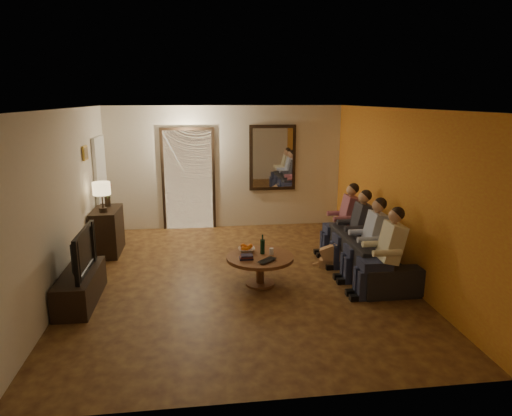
{
  "coord_description": "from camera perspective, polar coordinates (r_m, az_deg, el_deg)",
  "views": [
    {
      "loc": [
        -0.6,
        -6.67,
        2.75
      ],
      "look_at": [
        0.3,
        0.3,
        1.05
      ],
      "focal_mm": 32.0,
      "sensor_mm": 36.0,
      "label": 1
    }
  ],
  "objects": [
    {
      "name": "left_wall",
      "position": [
        7.08,
        -22.76,
        0.72
      ],
      "size": [
        0.02,
        6.0,
        2.6
      ],
      "primitive_type": "cube",
      "color": "beige",
      "rests_on": "floor"
    },
    {
      "name": "person_d",
      "position": [
        8.25,
        11.12,
        -1.76
      ],
      "size": [
        0.6,
        0.4,
        1.2
      ],
      "primitive_type": null,
      "color": "tan",
      "rests_on": "sofa"
    },
    {
      "name": "sofa",
      "position": [
        7.56,
        13.87,
        -5.6
      ],
      "size": [
        2.16,
        0.85,
        0.63
      ],
      "primitive_type": "imported",
      "rotation": [
        0.0,
        0.0,
        1.57
      ],
      "color": "black",
      "rests_on": "floor"
    },
    {
      "name": "table_lamp",
      "position": [
        8.29,
        -18.68,
        1.31
      ],
      "size": [
        0.3,
        0.3,
        0.54
      ],
      "primitive_type": null,
      "color": "beige",
      "rests_on": "dresser"
    },
    {
      "name": "book_stack",
      "position": [
        6.71,
        -1.24,
        -6.11
      ],
      "size": [
        0.2,
        0.15,
        0.07
      ],
      "primitive_type": null,
      "color": "black",
      "rests_on": "coffee_table"
    },
    {
      "name": "bowl",
      "position": [
        7.02,
        -1.19,
        -5.24
      ],
      "size": [
        0.26,
        0.26,
        0.06
      ],
      "primitive_type": "imported",
      "color": "white",
      "rests_on": "coffee_table"
    },
    {
      "name": "person_b",
      "position": [
        7.17,
        14.11,
        -4.26
      ],
      "size": [
        0.6,
        0.4,
        1.2
      ],
      "primitive_type": null,
      "color": "tan",
      "rests_on": "sofa"
    },
    {
      "name": "dog",
      "position": [
        7.66,
        9.82,
        -5.41
      ],
      "size": [
        0.61,
        0.43,
        0.56
      ],
      "primitive_type": null,
      "rotation": [
        0.0,
        0.0,
        -0.38
      ],
      "color": "#B57D53",
      "rests_on": "floor"
    },
    {
      "name": "flower_vase",
      "position": [
        8.72,
        -18.11,
        1.6
      ],
      "size": [
        0.14,
        0.14,
        0.44
      ],
      "primitive_type": null,
      "color": "#A91223",
      "rests_on": "dresser"
    },
    {
      "name": "front_wall",
      "position": [
        3.99,
        1.8,
        -7.71
      ],
      "size": [
        5.0,
        0.02,
        2.6
      ],
      "primitive_type": "cube",
      "color": "beige",
      "rests_on": "floor"
    },
    {
      "name": "door_trim",
      "position": [
        9.79,
        -8.43,
        3.45
      ],
      "size": [
        1.12,
        0.04,
        2.22
      ],
      "primitive_type": "cube",
      "color": "black",
      "rests_on": "floor"
    },
    {
      "name": "wine_glass",
      "position": [
        6.9,
        1.95,
        -5.43
      ],
      "size": [
        0.06,
        0.06,
        0.1
      ],
      "primitive_type": "cylinder",
      "color": "silver",
      "rests_on": "coffee_table"
    },
    {
      "name": "coffee_table",
      "position": [
        6.92,
        0.51,
        -7.78
      ],
      "size": [
        1.13,
        1.13,
        0.45
      ],
      "primitive_type": "cylinder",
      "rotation": [
        0.0,
        0.0,
        -0.13
      ],
      "color": "brown",
      "rests_on": "floor"
    },
    {
      "name": "framed_art",
      "position": [
        8.23,
        -20.58,
        6.47
      ],
      "size": [
        0.03,
        0.28,
        0.24
      ],
      "primitive_type": "cube",
      "color": "#B28C33",
      "rests_on": "left_wall"
    },
    {
      "name": "kitchen_doorway",
      "position": [
        9.8,
        -8.43,
        3.46
      ],
      "size": [
        1.0,
        0.06,
        2.1
      ],
      "primitive_type": "cube",
      "color": "#FFE0A5",
      "rests_on": "floor"
    },
    {
      "name": "white_door",
      "position": [
        9.32,
        -18.75,
        2.18
      ],
      "size": [
        0.06,
        0.85,
        2.04
      ],
      "primitive_type": "cube",
      "color": "white",
      "rests_on": "floor"
    },
    {
      "name": "person_a",
      "position": [
        6.65,
        15.97,
        -5.81
      ],
      "size": [
        0.6,
        0.4,
        1.2
      ],
      "primitive_type": null,
      "color": "tan",
      "rests_on": "sofa"
    },
    {
      "name": "mirror_frame",
      "position": [
        9.84,
        2.08,
        6.29
      ],
      "size": [
        1.0,
        0.05,
        1.4
      ],
      "primitive_type": "cube",
      "color": "black",
      "rests_on": "back_wall"
    },
    {
      "name": "oranges",
      "position": [
        7.0,
        -1.19,
        -4.72
      ],
      "size": [
        0.2,
        0.2,
        0.08
      ],
      "primitive_type": null,
      "color": "orange",
      "rests_on": "bowl"
    },
    {
      "name": "fridge_glimpse",
      "position": [
        9.83,
        -6.94,
        2.65
      ],
      "size": [
        0.45,
        0.03,
        1.7
      ],
      "primitive_type": "cube",
      "color": "silver",
      "rests_on": "floor"
    },
    {
      "name": "mirror_glass",
      "position": [
        9.81,
        2.11,
        6.27
      ],
      "size": [
        0.86,
        0.02,
        1.26
      ],
      "primitive_type": "cube",
      "color": "white",
      "rests_on": "back_wall"
    },
    {
      "name": "laptop",
      "position": [
        6.59,
        1.72,
        -6.69
      ],
      "size": [
        0.38,
        0.38,
        0.03
      ],
      "primitive_type": "imported",
      "rotation": [
        0.0,
        0.0,
        0.78
      ],
      "color": "black",
      "rests_on": "coffee_table"
    },
    {
      "name": "tv_stand",
      "position": [
        6.81,
        -21.1,
        -9.2
      ],
      "size": [
        0.45,
        1.3,
        0.43
      ],
      "primitive_type": "cube",
      "color": "black",
      "rests_on": "floor"
    },
    {
      "name": "wine_bottle",
      "position": [
        6.9,
        0.82,
        -4.52
      ],
      "size": [
        0.07,
        0.07,
        0.31
      ],
      "primitive_type": null,
      "color": "black",
      "rests_on": "coffee_table"
    },
    {
      "name": "tv",
      "position": [
        6.63,
        -21.48,
        -5.07
      ],
      "size": [
        1.04,
        0.14,
        0.6
      ],
      "primitive_type": "imported",
      "rotation": [
        0.0,
        0.0,
        1.57
      ],
      "color": "black",
      "rests_on": "tv_stand"
    },
    {
      "name": "orange_accent",
      "position": [
        7.49,
        17.18,
        1.83
      ],
      "size": [
        0.01,
        6.0,
        2.6
      ],
      "primitive_type": "cube",
      "color": "orange",
      "rests_on": "right_wall"
    },
    {
      "name": "back_wall",
      "position": [
        9.79,
        -3.78,
        5.06
      ],
      "size": [
        5.0,
        0.02,
        2.6
      ],
      "primitive_type": "cube",
      "color": "beige",
      "rests_on": "floor"
    },
    {
      "name": "person_c",
      "position": [
        7.71,
        12.51,
        -2.93
      ],
      "size": [
        0.6,
        0.4,
        1.2
      ],
      "primitive_type": null,
      "color": "tan",
      "rests_on": "sofa"
    },
    {
      "name": "ceiling",
      "position": [
        6.69,
        -2.27,
        12.32
      ],
      "size": [
        5.0,
        6.0,
        0.01
      ],
      "primitive_type": "cube",
      "color": "white",
      "rests_on": "back_wall"
    },
    {
      "name": "right_wall",
      "position": [
        7.49,
        17.25,
        1.83
      ],
      "size": [
        0.02,
        6.0,
        2.6
      ],
      "primitive_type": "cube",
      "color": "beige",
      "rests_on": "floor"
    },
    {
      "name": "art_canvas",
      "position": [
        8.23,
        -20.48,
        6.48
      ],
      "size": [
        0.01,
        0.22,
        0.18
      ],
      "primitive_type": "cube",
      "color": "brown",
      "rests_on": "left_wall"
    },
    {
      "name": "dresser",
      "position": [
        8.66,
        -18.07,
        -2.77
      ],
      "size": [
        0.45,
        0.92,
        0.82
      ],
      "primitive_type": "cube",
      "color": "black",
      "rests_on": "floor"
    },
    {
      "name": "floor",
      "position": [
        7.23,
        -2.08,
        -8.74
      ],
      "size": [
        5.0,
        6.0,
        0.01
      ],
      "primitive_type": "cube",
      "color": "#3B1B0F",
      "rests_on": "ground"
    }
  ]
}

